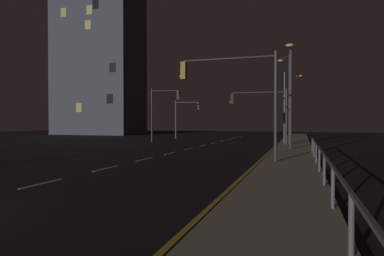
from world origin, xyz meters
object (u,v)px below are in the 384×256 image
at_px(traffic_light_far_center, 187,112).
at_px(street_lamp_far_end, 288,91).
at_px(traffic_light_mid_left, 232,84).
at_px(traffic_light_near_left, 260,105).
at_px(building_distant, 99,62).
at_px(street_lamp_corner, 290,88).
at_px(traffic_light_far_left, 164,105).
at_px(street_lamp_mid_block, 288,100).

distance_m(traffic_light_far_center, street_lamp_far_end, 15.52).
height_order(traffic_light_mid_left, street_lamp_far_end, street_lamp_far_end).
distance_m(traffic_light_far_center, traffic_light_near_left, 14.68).
bearing_deg(building_distant, traffic_light_mid_left, -47.93).
distance_m(street_lamp_corner, street_lamp_far_end, 6.10).
height_order(traffic_light_mid_left, traffic_light_near_left, traffic_light_mid_left).
bearing_deg(traffic_light_far_left, building_distant, 137.97).
distance_m(traffic_light_near_left, street_lamp_mid_block, 3.83).
bearing_deg(traffic_light_near_left, street_lamp_mid_block, 53.05).
height_order(traffic_light_far_left, building_distant, building_distant).
bearing_deg(traffic_light_mid_left, street_lamp_far_end, 80.97).
bearing_deg(traffic_light_near_left, traffic_light_far_center, 135.33).
xyz_separation_m(traffic_light_near_left, street_lamp_far_end, (2.34, 1.65, 1.33)).
xyz_separation_m(street_lamp_far_end, building_distant, (-32.80, 19.29, 7.75)).
height_order(traffic_light_near_left, street_lamp_far_end, street_lamp_far_end).
height_order(street_lamp_corner, street_lamp_mid_block, street_lamp_corner).
distance_m(traffic_light_far_center, street_lamp_corner, 19.83).
bearing_deg(traffic_light_near_left, traffic_light_mid_left, -89.82).
relative_size(traffic_light_far_center, street_lamp_far_end, 0.60).
height_order(traffic_light_far_center, traffic_light_far_left, traffic_light_far_left).
xyz_separation_m(traffic_light_far_center, traffic_light_far_left, (-0.11, -7.32, 0.56)).
height_order(traffic_light_near_left, building_distant, building_distant).
relative_size(traffic_light_far_left, building_distant, 0.23).
height_order(traffic_light_far_center, street_lamp_far_end, street_lamp_far_end).
relative_size(street_lamp_far_end, building_distant, 0.32).
xyz_separation_m(traffic_light_near_left, building_distant, (-30.45, 20.94, 9.08)).
bearing_deg(street_lamp_mid_block, traffic_light_far_left, -179.86).
height_order(traffic_light_near_left, traffic_light_far_left, traffic_light_far_left).
relative_size(traffic_light_near_left, street_lamp_far_end, 0.62).
height_order(traffic_light_near_left, street_lamp_corner, street_lamp_corner).
xyz_separation_m(traffic_light_near_left, street_lamp_corner, (2.76, -4.43, 1.04)).
relative_size(traffic_light_near_left, street_lamp_mid_block, 0.75).
bearing_deg(building_distant, traffic_light_near_left, -34.51).
relative_size(traffic_light_near_left, street_lamp_corner, 0.67).
bearing_deg(building_distant, street_lamp_far_end, -30.47).
bearing_deg(traffic_light_far_center, street_lamp_mid_block, -29.83).
bearing_deg(street_lamp_corner, traffic_light_far_center, 131.82).
xyz_separation_m(traffic_light_mid_left, building_distant, (-30.49, 33.78, 8.60)).
xyz_separation_m(traffic_light_far_center, street_lamp_far_end, (12.78, -8.67, 1.55)).
height_order(traffic_light_far_center, street_lamp_mid_block, street_lamp_mid_block).
bearing_deg(traffic_light_far_center, street_lamp_corner, -48.18).
xyz_separation_m(traffic_light_far_left, street_lamp_mid_block, (12.83, 0.03, 0.24)).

